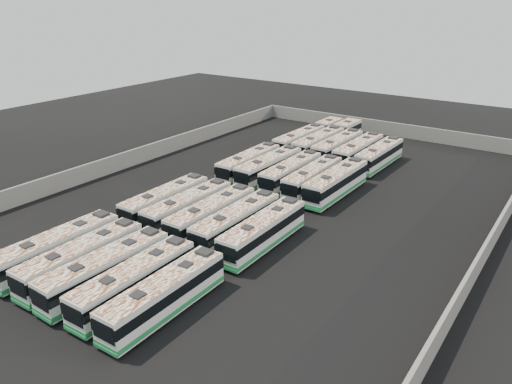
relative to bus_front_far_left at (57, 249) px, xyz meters
name	(u,v)px	position (x,y,z in m)	size (l,w,h in m)	color
ground	(262,208)	(7.30, 20.02, -1.64)	(140.00, 140.00, 0.00)	black
perimeter_wall	(262,199)	(7.30, 20.02, -0.54)	(45.20, 73.20, 2.20)	#64635E
bus_front_far_left	(57,249)	(0.00, 0.00, 0.00)	(2.52, 11.43, 3.21)	silver
bus_front_left	(82,259)	(3.16, 0.08, -0.02)	(2.58, 11.31, 3.18)	silver
bus_front_center	(106,270)	(6.13, 0.07, -0.01)	(2.66, 11.39, 3.19)	silver
bus_front_right	(135,281)	(9.20, 0.22, -0.04)	(2.60, 11.17, 3.13)	silver
bus_front_far_right	(164,295)	(12.28, 0.21, -0.06)	(2.52, 11.05, 3.10)	silver
bus_midfront_far_left	(166,201)	(0.08, 12.78, -0.06)	(2.38, 11.01, 3.10)	silver
bus_midfront_left	(188,207)	(3.13, 12.85, -0.05)	(2.55, 11.08, 3.11)	silver
bus_midfront_center	(212,215)	(6.25, 12.79, -0.02)	(2.38, 11.24, 3.16)	silver
bus_midfront_right	(236,222)	(9.26, 12.82, -0.03)	(2.38, 11.21, 3.16)	silver
bus_midfront_far_right	(263,231)	(12.38, 12.66, -0.03)	(2.52, 11.22, 3.15)	silver
bus_midback_far_left	(249,163)	(0.08, 27.62, -0.04)	(2.57, 11.18, 3.14)	silver
bus_midback_left	(269,167)	(3.06, 27.72, 0.00)	(2.62, 11.44, 3.21)	silver
bus_midback_center	(291,173)	(6.24, 27.72, -0.05)	(2.49, 11.10, 3.12)	silver
bus_midback_right	(313,178)	(9.28, 27.55, -0.06)	(2.59, 11.07, 3.10)	silver
bus_midback_far_right	(336,183)	(12.28, 27.54, 0.02)	(2.56, 11.57, 3.25)	silver
bus_back_far_left	(309,136)	(0.12, 43.22, -0.06)	(2.64, 17.17, 3.11)	silver
bus_back_left	(328,139)	(3.21, 43.36, 0.00)	(2.56, 17.71, 3.21)	silver
bus_back_center	(337,147)	(6.19, 40.30, 0.00)	(2.51, 11.41, 3.21)	silver
bus_back_right	(358,151)	(9.31, 40.29, -0.01)	(2.52, 11.37, 3.20)	silver
bus_back_far_right	(379,156)	(12.35, 40.18, -0.06)	(2.49, 11.04, 3.10)	silver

